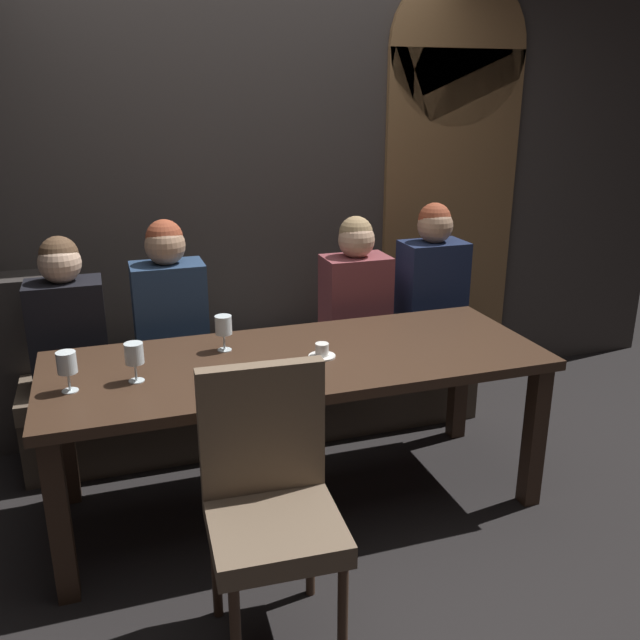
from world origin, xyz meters
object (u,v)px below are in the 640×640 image
Objects in this scene: diner_redhead at (67,317)px; diner_far_end at (355,290)px; banquette_bench at (263,397)px; wine_glass_end_left at (134,354)px; wine_glass_center_front at (223,326)px; wine_glass_end_right at (67,364)px; chair_near_side at (270,490)px; dessert_plate at (278,370)px; diner_bearded at (169,304)px; fork_on_table at (245,379)px; diner_near_end at (432,278)px; espresso_cup at (322,351)px; dining_table at (298,375)px.

diner_far_end is at bearing -0.25° from diner_redhead.
diner_redhead is (-0.97, -0.02, 0.58)m from banquette_bench.
wine_glass_end_left and wine_glass_center_front have the same top height.
wine_glass_end_left reaches higher than banquette_bench.
wine_glass_end_right reaches higher than banquette_bench.
dessert_plate is at bearing 71.98° from chair_near_side.
banquette_bench is at bearing 177.47° from diner_far_end.
diner_bearded is 0.76m from wine_glass_end_left.
fork_on_table is at bearing -133.42° from diner_far_end.
diner_far_end is 4.54× the size of fork_on_table.
diner_near_end is at bearing 46.61° from chair_near_side.
wine_glass_end_right reaches higher than fork_on_table.
diner_near_end is 1.16m from espresso_cup.
diner_redhead is 0.93× the size of diner_near_end.
wine_glass_center_front is at bearing 81.51° from fork_on_table.
wine_glass_end_right is (-0.64, 0.65, 0.30)m from chair_near_side.
diner_redhead is at bearing 135.20° from dessert_plate.
dessert_plate is at bearing -44.80° from diner_redhead.
wine_glass_center_front is at bearing -158.87° from diner_near_end.
wine_glass_center_front is 0.38m from fork_on_table.
diner_bearded is at bearing 57.55° from wine_glass_end_right.
diner_bearded is 4.28× the size of dessert_plate.
diner_far_end is at bearing 51.20° from dessert_plate.
diner_near_end is at bearing 34.04° from dining_table.
dessert_plate is at bearing -0.78° from fork_on_table.
banquette_bench is 1.49m from chair_near_side.
wine_glass_end_right is 0.86× the size of dessert_plate.
diner_redhead is at bearing 91.71° from wine_glass_end_right.
banquette_bench is at bearing 77.43° from chair_near_side.
wine_glass_end_right is at bearing 174.34° from dessert_plate.
chair_near_side is 1.19× the size of diner_near_end.
diner_near_end is 1.86m from wine_glass_end_left.
diner_bearded is at bearing -176.59° from banquette_bench.
diner_near_end is 5.00× the size of wine_glass_end_left.
banquette_bench is 0.87m from wine_glass_center_front.
fork_on_table is at bearing -169.39° from dessert_plate.
dining_table is 0.73m from wine_glass_end_left.
chair_near_side is at bearing -91.45° from wine_glass_center_front.
diner_far_end is at bearing -2.53° from banquette_bench.
diner_bearded is at bearing 92.04° from fork_on_table.
wine_glass_center_front is (0.19, -0.49, 0.02)m from diner_bearded.
fork_on_table is (0.68, -0.11, -0.11)m from wine_glass_end_right.
banquette_bench is 2.55× the size of chair_near_side.
fork_on_table is (0.42, -0.13, -0.11)m from wine_glass_end_left.
dessert_plate is (0.35, -0.83, -0.08)m from diner_bearded.
chair_near_side reaches higher than wine_glass_end_left.
diner_bearded reaches higher than espresso_cup.
fork_on_table is at bearing -107.40° from banquette_bench.
fork_on_table is at bearing -146.14° from diner_near_end.
chair_near_side is at bearing -83.34° from diner_bearded.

